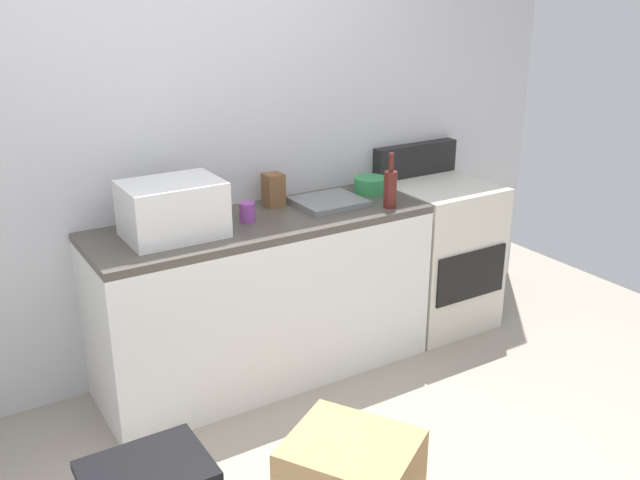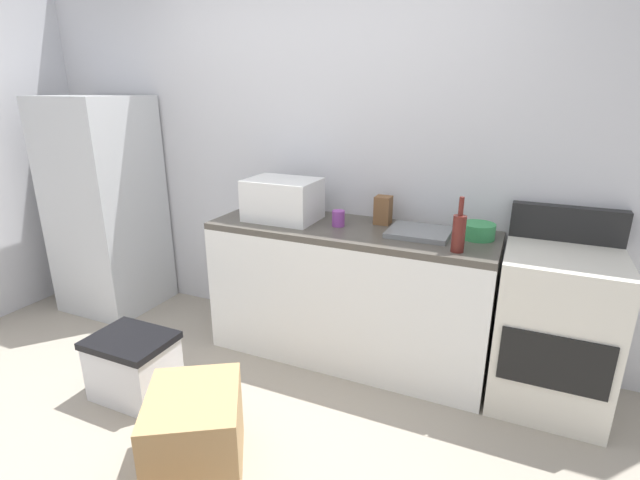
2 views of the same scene
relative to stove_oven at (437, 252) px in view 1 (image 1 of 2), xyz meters
name	(u,v)px [view 1 (image 1 of 2)]	position (x,y,z in m)	size (l,w,h in m)	color
wall_back	(176,137)	(-1.52, 0.34, 0.83)	(5.00, 0.10, 2.60)	silver
kitchen_counter	(264,298)	(-1.22, -0.01, -0.02)	(1.80, 0.60, 0.90)	white
stove_oven	(437,252)	(0.00, 0.00, 0.00)	(0.60, 0.61, 1.10)	silver
microwave	(173,209)	(-1.69, -0.01, 0.57)	(0.46, 0.34, 0.27)	white
sink_basin	(329,202)	(-0.79, 0.02, 0.45)	(0.36, 0.32, 0.03)	slate
wine_bottle	(390,188)	(-0.54, -0.20, 0.54)	(0.07, 0.07, 0.30)	#591E19
coffee_mug	(247,212)	(-1.30, -0.01, 0.48)	(0.08, 0.08, 0.10)	purple
knife_block	(273,190)	(-1.06, 0.16, 0.52)	(0.10, 0.10, 0.18)	brown
mixing_bowl	(370,185)	(-0.46, 0.09, 0.48)	(0.19, 0.19, 0.09)	#338C4C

